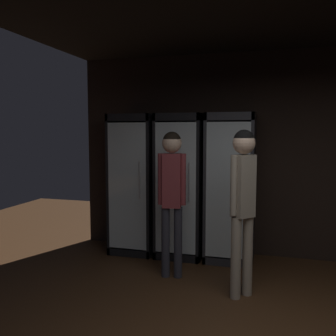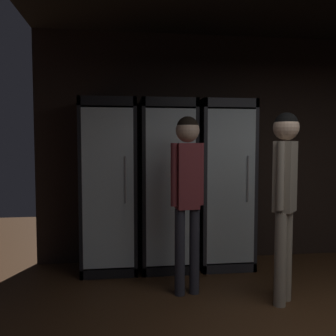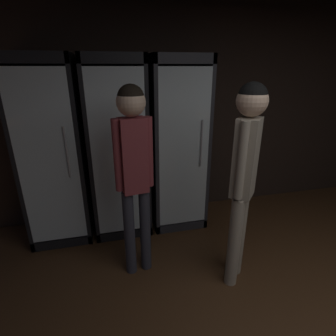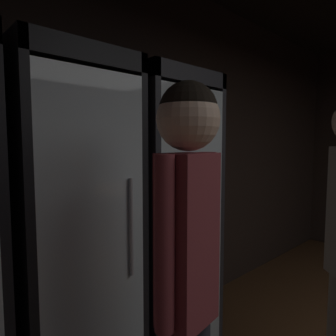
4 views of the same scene
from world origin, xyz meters
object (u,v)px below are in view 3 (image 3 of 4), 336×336
(cooler_left, at_px, (118,150))
(shopper_far, at_px, (245,167))
(cooler_far_left, at_px, (54,155))
(shopper_near, at_px, (134,161))
(cooler_center, at_px, (176,146))

(cooler_left, bearing_deg, shopper_far, -50.75)
(cooler_left, relative_size, shopper_far, 1.13)
(cooler_left, height_order, shopper_far, cooler_left)
(cooler_far_left, height_order, shopper_near, cooler_far_left)
(cooler_far_left, relative_size, cooler_left, 1.00)
(cooler_center, distance_m, shopper_far, 1.17)
(cooler_far_left, bearing_deg, shopper_near, -47.29)
(cooler_center, height_order, shopper_far, cooler_center)
(cooler_center, relative_size, shopper_far, 1.13)
(shopper_far, bearing_deg, shopper_near, 159.95)
(cooler_left, bearing_deg, cooler_center, -0.16)
(cooler_center, distance_m, shopper_near, 1.03)
(cooler_far_left, xyz_separation_m, shopper_near, (0.77, -0.83, 0.15))
(cooler_left, relative_size, shopper_near, 1.14)
(cooler_far_left, distance_m, cooler_left, 0.68)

